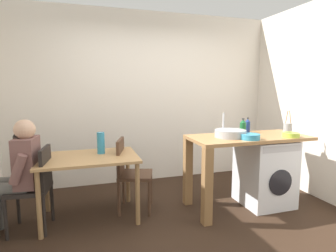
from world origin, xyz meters
name	(u,v)px	position (x,y,z in m)	size (l,w,h in m)	color
ground_plane	(181,229)	(0.00, 0.00, 0.00)	(5.46, 5.46, 0.00)	black
wall_back	(145,98)	(0.00, 1.75, 1.35)	(4.60, 0.10, 2.70)	silver
dining_table	(89,165)	(-0.93, 0.57, 0.64)	(1.10, 0.76, 0.74)	tan
chair_person_seat	(36,184)	(-1.48, 0.46, 0.51)	(0.45, 0.45, 0.90)	black
chair_opposite	(129,170)	(-0.45, 0.64, 0.51)	(0.50, 0.50, 0.90)	#4C3323
seated_person	(19,170)	(-1.64, 0.48, 0.67)	(0.52, 0.53, 1.20)	#595651
kitchen_counter	(233,149)	(0.79, 0.30, 0.76)	(1.50, 0.68, 0.92)	#9E7042
washing_machine	(265,172)	(1.27, 0.30, 0.43)	(0.60, 0.61, 0.86)	silver
sink_basin	(230,133)	(0.74, 0.30, 0.97)	(0.38, 0.38, 0.09)	#9EA0A5
tap	(223,124)	(0.74, 0.48, 1.06)	(0.02, 0.02, 0.28)	#B2B2B7
bottle_tall_green	(243,126)	(1.05, 0.51, 1.01)	(0.08, 0.08, 0.20)	#19592D
bottle_squat_brown	(248,126)	(1.16, 0.57, 1.01)	(0.07, 0.07, 0.20)	navy
mixing_bowl	(250,136)	(0.88, 0.10, 0.96)	(0.23, 0.23, 0.06)	teal
utensil_crock	(288,128)	(1.63, 0.35, 0.99)	(0.11, 0.11, 0.30)	gray
colander	(291,135)	(1.45, 0.08, 0.95)	(0.20, 0.20, 0.06)	#A8C63D
vase	(101,143)	(-0.78, 0.67, 0.87)	(0.09, 0.09, 0.26)	teal
scissors	(250,137)	(0.95, 0.20, 0.92)	(0.15, 0.06, 0.01)	#B2B2B7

